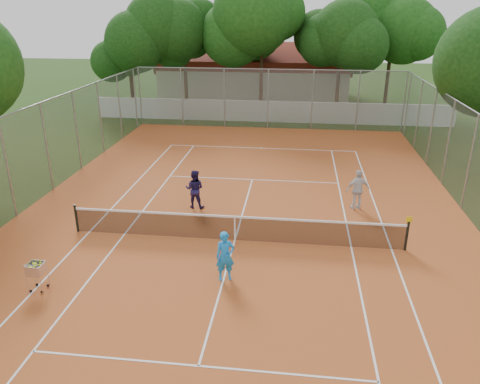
# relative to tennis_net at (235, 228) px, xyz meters

# --- Properties ---
(ground) EXTENTS (120.00, 120.00, 0.00)m
(ground) POSITION_rel_tennis_net_xyz_m (0.00, 0.00, -0.51)
(ground) COLOR #1A330E
(ground) RESTS_ON ground
(court_pad) EXTENTS (18.00, 34.00, 0.02)m
(court_pad) POSITION_rel_tennis_net_xyz_m (0.00, 0.00, -0.50)
(court_pad) COLOR #AE5121
(court_pad) RESTS_ON ground
(court_lines) EXTENTS (10.98, 23.78, 0.01)m
(court_lines) POSITION_rel_tennis_net_xyz_m (0.00, 0.00, -0.49)
(court_lines) COLOR white
(court_lines) RESTS_ON court_pad
(tennis_net) EXTENTS (11.88, 0.10, 0.98)m
(tennis_net) POSITION_rel_tennis_net_xyz_m (0.00, 0.00, 0.00)
(tennis_net) COLOR black
(tennis_net) RESTS_ON court_pad
(perimeter_fence) EXTENTS (18.00, 34.00, 4.00)m
(perimeter_fence) POSITION_rel_tennis_net_xyz_m (0.00, 0.00, 1.49)
(perimeter_fence) COLOR slate
(perimeter_fence) RESTS_ON ground
(boundary_wall) EXTENTS (26.00, 0.30, 1.50)m
(boundary_wall) POSITION_rel_tennis_net_xyz_m (0.00, 19.00, 0.24)
(boundary_wall) COLOR white
(boundary_wall) RESTS_ON ground
(clubhouse) EXTENTS (16.40, 9.00, 4.40)m
(clubhouse) POSITION_rel_tennis_net_xyz_m (-2.00, 29.00, 1.69)
(clubhouse) COLOR beige
(clubhouse) RESTS_ON ground
(tropical_trees) EXTENTS (29.00, 19.00, 10.00)m
(tropical_trees) POSITION_rel_tennis_net_xyz_m (0.00, 22.00, 4.49)
(tropical_trees) COLOR black
(tropical_trees) RESTS_ON ground
(player_near) EXTENTS (0.67, 0.54, 1.59)m
(player_near) POSITION_rel_tennis_net_xyz_m (0.05, -2.58, 0.30)
(player_near) COLOR #1A87E3
(player_near) RESTS_ON court_pad
(player_far_left) EXTENTS (0.83, 0.66, 1.63)m
(player_far_left) POSITION_rel_tennis_net_xyz_m (-2.05, 2.77, 0.32)
(player_far_left) COLOR #1F1747
(player_far_left) RESTS_ON court_pad
(player_far_right) EXTENTS (1.07, 0.69, 1.69)m
(player_far_right) POSITION_rel_tennis_net_xyz_m (4.64, 3.44, 0.36)
(player_far_right) COLOR silver
(player_far_right) RESTS_ON court_pad
(ball_hopper) EXTENTS (0.59, 0.59, 0.97)m
(ball_hopper) POSITION_rel_tennis_net_xyz_m (-5.34, -3.86, -0.01)
(ball_hopper) COLOR silver
(ball_hopper) RESTS_ON court_pad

